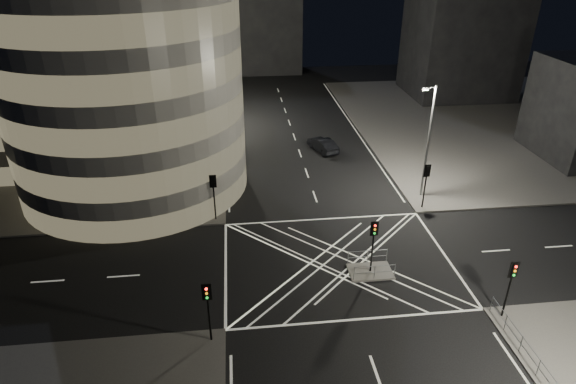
{
  "coord_description": "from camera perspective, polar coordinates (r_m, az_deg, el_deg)",
  "views": [
    {
      "loc": [
        -6.74,
        -27.72,
        20.47
      ],
      "look_at": [
        -2.97,
        5.46,
        3.0
      ],
      "focal_mm": 30.0,
      "sensor_mm": 36.0,
      "label": 1
    }
  ],
  "objects": [
    {
      "name": "ground",
      "position": [
        35.11,
        5.89,
        -8.21
      ],
      "size": [
        120.0,
        120.0,
        0.0
      ],
      "primitive_type": "plane",
      "color": "black",
      "rests_on": "ground"
    },
    {
      "name": "sidewalk_far_left",
      "position": [
        62.49,
        -27.06,
        5.48
      ],
      "size": [
        42.0,
        42.0,
        0.15
      ],
      "primitive_type": "cube",
      "color": "#54514F",
      "rests_on": "ground"
    },
    {
      "name": "sidewalk_far_right",
      "position": [
        68.47,
        25.6,
        7.56
      ],
      "size": [
        42.0,
        42.0,
        0.15
      ],
      "primitive_type": "cube",
      "color": "#54514F",
      "rests_on": "ground"
    },
    {
      "name": "central_island",
      "position": [
        34.35,
        9.72,
        -9.28
      ],
      "size": [
        3.0,
        2.0,
        0.15
      ],
      "primitive_type": "cube",
      "color": "slate",
      "rests_on": "ground"
    },
    {
      "name": "office_tower_curved",
      "position": [
        49.14,
        -23.95,
        16.23
      ],
      "size": [
        30.0,
        29.0,
        27.2
      ],
      "color": "gray",
      "rests_on": "sidewalk_far_left"
    },
    {
      "name": "office_block_rear",
      "position": [
        71.98,
        -19.75,
        18.68
      ],
      "size": [
        24.0,
        16.0,
        22.0
      ],
      "primitive_type": "cube",
      "color": "gray",
      "rests_on": "sidewalk_far_left"
    },
    {
      "name": "building_right_far",
      "position": [
        76.3,
        19.87,
        16.4
      ],
      "size": [
        14.0,
        12.0,
        15.0
      ],
      "primitive_type": "cube",
      "color": "black",
      "rests_on": "sidewalk_far_right"
    },
    {
      "name": "building_far_end",
      "position": [
        86.53,
        -4.91,
        19.91
      ],
      "size": [
        18.0,
        8.0,
        18.0
      ],
      "primitive_type": "cube",
      "color": "black",
      "rests_on": "ground"
    },
    {
      "name": "tree_a",
      "position": [
        40.29,
        -11.31,
        3.43
      ],
      "size": [
        4.84,
        4.84,
        6.97
      ],
      "color": "black",
      "rests_on": "sidewalk_far_left"
    },
    {
      "name": "tree_b",
      "position": [
        45.68,
        -10.89,
        6.96
      ],
      "size": [
        4.65,
        4.65,
        7.26
      ],
      "color": "black",
      "rests_on": "sidewalk_far_left"
    },
    {
      "name": "tree_c",
      "position": [
        51.43,
        -10.48,
        8.99
      ],
      "size": [
        4.59,
        4.59,
        6.93
      ],
      "color": "black",
      "rests_on": "sidewalk_far_left"
    },
    {
      "name": "tree_d",
      "position": [
        56.76,
        -10.3,
        12.27
      ],
      "size": [
        5.55,
        5.55,
        8.91
      ],
      "color": "black",
      "rests_on": "sidewalk_far_left"
    },
    {
      "name": "tree_e",
      "position": [
        62.86,
        -9.95,
        12.63
      ],
      "size": [
        4.51,
        4.51,
        7.1
      ],
      "color": "black",
      "rests_on": "sidewalk_far_left"
    },
    {
      "name": "traffic_signal_fl",
      "position": [
        38.78,
        -8.82,
        0.35
      ],
      "size": [
        0.55,
        0.22,
        4.0
      ],
      "color": "black",
      "rests_on": "sidewalk_far_left"
    },
    {
      "name": "traffic_signal_nl",
      "position": [
        27.39,
        -9.5,
        -12.71
      ],
      "size": [
        0.55,
        0.22,
        4.0
      ],
      "color": "black",
      "rests_on": "sidewalk_near_left"
    },
    {
      "name": "traffic_signal_fr",
      "position": [
        41.73,
        16.06,
        1.59
      ],
      "size": [
        0.55,
        0.22,
        4.0
      ],
      "color": "black",
      "rests_on": "sidewalk_far_right"
    },
    {
      "name": "traffic_signal_nr",
      "position": [
        31.42,
        24.95,
        -9.35
      ],
      "size": [
        0.55,
        0.22,
        4.0
      ],
      "color": "black",
      "rests_on": "sidewalk_near_right"
    },
    {
      "name": "traffic_signal_island",
      "position": [
        32.74,
        10.11,
        -5.29
      ],
      "size": [
        0.55,
        0.22,
        4.0
      ],
      "color": "black",
      "rests_on": "central_island"
    },
    {
      "name": "street_lamp_left_near",
      "position": [
        42.52,
        -9.77,
        6.65
      ],
      "size": [
        1.25,
        0.25,
        10.0
      ],
      "color": "slate",
      "rests_on": "sidewalk_far_left"
    },
    {
      "name": "street_lamp_left_far",
      "position": [
        59.68,
        -9.1,
        12.79
      ],
      "size": [
        1.25,
        0.25,
        10.0
      ],
      "color": "slate",
      "rests_on": "sidewalk_far_left"
    },
    {
      "name": "street_lamp_right_far",
      "position": [
        42.81,
        16.26,
        6.08
      ],
      "size": [
        1.25,
        0.25,
        10.0
      ],
      "color": "slate",
      "rests_on": "sidewalk_far_right"
    },
    {
      "name": "railing_near_right",
      "position": [
        29.32,
        28.41,
        -19.03
      ],
      "size": [
        0.06,
        11.7,
        1.1
      ],
      "primitive_type": "cube",
      "color": "slate",
      "rests_on": "sidewalk_near_right"
    },
    {
      "name": "railing_island_south",
      "position": [
        33.29,
        10.21,
        -9.33
      ],
      "size": [
        2.8,
        0.06,
        1.1
      ],
      "primitive_type": "cube",
      "color": "slate",
      "rests_on": "central_island"
    },
    {
      "name": "railing_island_north",
      "position": [
        34.68,
        9.41,
        -7.57
      ],
      "size": [
        2.8,
        0.06,
        1.1
      ],
      "primitive_type": "cube",
      "color": "slate",
      "rests_on": "central_island"
    },
    {
      "name": "sedan",
      "position": [
        52.84,
        4.13,
        5.62
      ],
      "size": [
        3.01,
        4.76,
        1.48
      ],
      "primitive_type": "imported",
      "rotation": [
        0.0,
        0.0,
        3.49
      ],
      "color": "black",
      "rests_on": "ground"
    }
  ]
}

